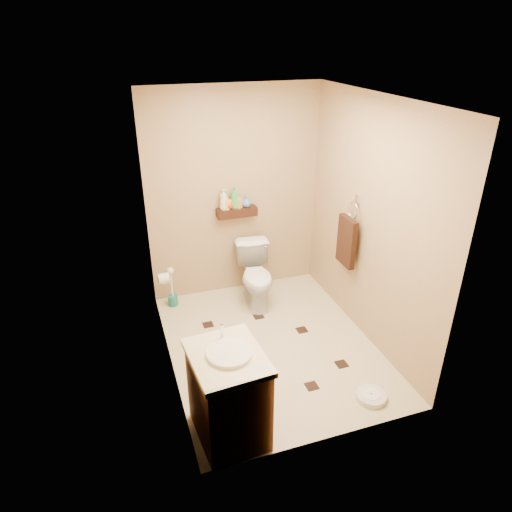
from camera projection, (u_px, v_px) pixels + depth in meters
name	position (u px, v px, depth m)	size (l,w,h in m)	color
ground	(271.00, 345.00, 4.65)	(2.50, 2.50, 0.00)	#CAB694
wall_back	(234.00, 195.00, 5.17)	(2.00, 0.04, 2.40)	#A4805D
wall_front	(338.00, 311.00, 3.05)	(2.00, 0.04, 2.40)	#A4805D
wall_left	(161.00, 253.00, 3.82)	(0.04, 2.50, 2.40)	#A4805D
wall_right	(370.00, 224.00, 4.39)	(0.04, 2.50, 2.40)	#A4805D
ceiling	(275.00, 98.00, 3.57)	(2.00, 2.50, 0.02)	white
wall_shelf	(237.00, 212.00, 5.18)	(0.46, 0.14, 0.10)	#35170E
floor_accents	(277.00, 346.00, 4.63)	(1.18, 1.34, 0.01)	black
toilet	(256.00, 276.00, 5.23)	(0.39, 0.68, 0.69)	white
vanity	(228.00, 394.00, 3.46)	(0.57, 0.68, 0.90)	brown
bathroom_scale	(371.00, 396.00, 3.96)	(0.35, 0.35, 0.05)	silver
toilet_brush	(172.00, 292.00, 5.24)	(0.11, 0.11, 0.49)	#1B6E68
towel_ring	(347.00, 239.00, 4.69)	(0.12, 0.30, 0.76)	silver
toilet_paper	(164.00, 278.00, 4.66)	(0.12, 0.11, 0.12)	silver
bottle_a	(224.00, 199.00, 5.06)	(0.09, 0.09, 0.24)	silver
bottle_b	(227.00, 202.00, 5.09)	(0.08, 0.08, 0.17)	gold
bottle_c	(229.00, 203.00, 5.11)	(0.10, 0.10, 0.13)	red
bottle_d	(235.00, 197.00, 5.10)	(0.10, 0.10, 0.25)	green
bottle_e	(238.00, 201.00, 5.13)	(0.08, 0.08, 0.17)	#E4894C
bottle_f	(246.00, 201.00, 5.16)	(0.11, 0.11, 0.14)	#4675B0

